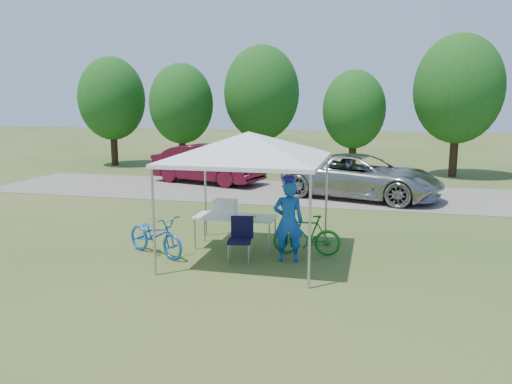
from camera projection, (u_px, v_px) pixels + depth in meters
ground at (249, 258)px, 10.82m from camera, size 100.00×100.00×0.00m
gravel_strip at (302, 193)px, 18.47m from camera, size 24.00×5.00×0.02m
canopy at (249, 135)px, 10.35m from camera, size 4.53×4.53×3.00m
treeline at (316, 98)px, 23.70m from camera, size 24.89×4.28×6.30m
folding_table at (235, 218)px, 11.43m from camera, size 1.84×0.77×0.76m
folding_chair at (241, 235)px, 10.57m from camera, size 0.55×0.57×0.94m
cooler at (225, 207)px, 11.44m from camera, size 0.51×0.35×0.37m
ice_cream_cup at (254, 216)px, 11.26m from camera, size 0.07×0.07×0.05m
cyclist at (288, 221)px, 10.44m from camera, size 0.70×0.52×1.74m
bike_blue at (156, 235)px, 10.95m from camera, size 1.81×1.30×0.90m
bike_green at (307, 235)px, 10.98m from camera, size 1.52×0.53×0.90m
minivan at (362, 176)px, 17.39m from camera, size 5.96×3.97×1.52m
sedan at (207, 164)px, 20.62m from camera, size 5.02×2.89×1.56m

